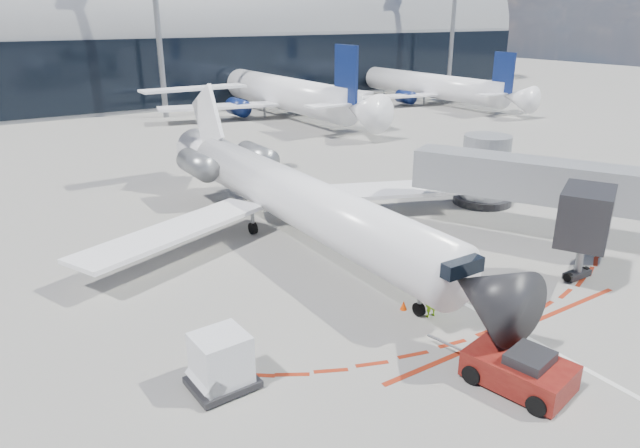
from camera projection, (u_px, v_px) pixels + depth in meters
ground at (353, 243)px, 33.03m from camera, size 260.00×260.00×0.00m
apron_centerline at (334, 233)px, 34.61m from camera, size 0.25×40.00×0.01m
apron_stop_bar at (514, 330)px, 23.96m from camera, size 14.00×0.25×0.01m
terminal_building at (88, 44)px, 81.34m from camera, size 150.00×24.15×24.00m
jet_bridge at (514, 180)px, 34.59m from camera, size 10.03×15.20×4.90m
light_mast_centre at (157, 14)px, 69.11m from camera, size 0.70×0.70×25.00m
light_mast_east at (454, 14)px, 94.50m from camera, size 0.70×0.70×25.00m
regional_jet at (288, 194)px, 33.29m from camera, size 25.57×31.53×7.90m
pushback_tug at (519, 370)px, 20.21m from camera, size 3.02×5.75×1.46m
ramp_worker at (431, 299)px, 24.78m from camera, size 0.65×0.45×1.70m
uld_container at (221, 362)px, 19.97m from camera, size 2.34×2.02×2.11m
safety_cone_right at (404, 305)px, 25.58m from camera, size 0.31×0.31×0.44m
bg_airliner_0 at (276, 68)px, 73.13m from camera, size 36.67×38.83×11.86m
bg_airliner_1 at (432, 69)px, 83.52m from camera, size 30.85×32.66×9.98m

